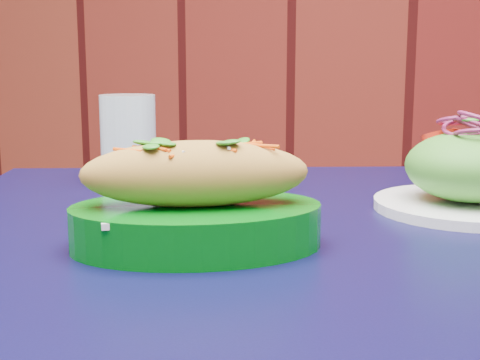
# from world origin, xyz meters

# --- Properties ---
(cafe_table) EXTENTS (1.01, 1.01, 0.75)m
(cafe_table) POSITION_xyz_m (-0.10, 1.41, 0.66)
(cafe_table) COLOR black
(cafe_table) RESTS_ON ground
(banh_mi_basket) EXTENTS (0.29, 0.24, 0.11)m
(banh_mi_basket) POSITION_xyz_m (-0.14, 1.30, 0.79)
(banh_mi_basket) COLOR #015D0D
(banh_mi_basket) RESTS_ON cafe_table
(salad_plate) EXTENTS (0.23, 0.23, 0.12)m
(salad_plate) POSITION_xyz_m (0.12, 1.55, 0.80)
(salad_plate) COLOR white
(salad_plate) RESTS_ON cafe_table
(water_glass) EXTENTS (0.08, 0.08, 0.13)m
(water_glass) POSITION_xyz_m (-0.35, 1.60, 0.82)
(water_glass) COLOR silver
(water_glass) RESTS_ON cafe_table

